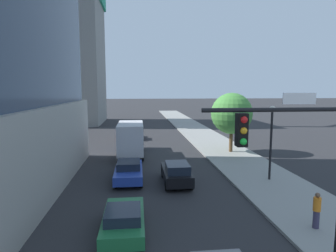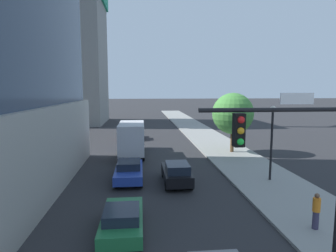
# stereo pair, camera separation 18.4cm
# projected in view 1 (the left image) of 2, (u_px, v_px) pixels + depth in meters

# --- Properties ---
(sidewalk) EXTENTS (5.30, 120.00, 0.15)m
(sidewalk) POSITION_uv_depth(u_px,v_px,m) (234.00, 158.00, 27.09)
(sidewalk) COLOR gray
(sidewalk) RESTS_ON ground
(construction_building) EXTENTS (21.41, 14.95, 35.41)m
(construction_building) POSITION_uv_depth(u_px,v_px,m) (68.00, 48.00, 53.96)
(construction_building) COLOR gray
(construction_building) RESTS_ON ground
(traffic_light_pole) EXTENTS (4.94, 0.48, 6.24)m
(traffic_light_pole) POSITION_uv_depth(u_px,v_px,m) (300.00, 153.00, 9.28)
(traffic_light_pole) COLOR black
(traffic_light_pole) RESTS_ON sidewalk
(street_lamp) EXTENTS (0.44, 0.44, 5.20)m
(street_lamp) POSITION_uv_depth(u_px,v_px,m) (271.00, 131.00, 19.85)
(street_lamp) COLOR black
(street_lamp) RESTS_ON sidewalk
(street_tree) EXTENTS (4.16, 4.16, 6.01)m
(street_tree) POSITION_uv_depth(u_px,v_px,m) (232.00, 114.00, 28.86)
(street_tree) COLOR brown
(street_tree) RESTS_ON sidewalk
(car_black) EXTENTS (1.79, 4.19, 1.56)m
(car_black) POSITION_uv_depth(u_px,v_px,m) (176.00, 173.00, 19.69)
(car_black) COLOR black
(car_black) RESTS_ON ground
(car_red) EXTENTS (1.86, 4.02, 1.44)m
(car_red) POSITION_uv_depth(u_px,v_px,m) (133.00, 134.00, 37.69)
(car_red) COLOR red
(car_red) RESTS_ON ground
(car_green) EXTENTS (1.82, 4.16, 1.33)m
(car_green) POSITION_uv_depth(u_px,v_px,m) (124.00, 220.00, 12.79)
(car_green) COLOR #1E6638
(car_green) RESTS_ON ground
(car_blue) EXTENTS (1.92, 4.70, 1.42)m
(car_blue) POSITION_uv_depth(u_px,v_px,m) (129.00, 171.00, 20.45)
(car_blue) COLOR #233D9E
(car_blue) RESTS_ON ground
(box_truck) EXTENTS (2.34, 7.64, 3.34)m
(box_truck) POSITION_uv_depth(u_px,v_px,m) (131.00, 137.00, 27.85)
(box_truck) COLOR #1E4799
(box_truck) RESTS_ON ground
(pedestrian_orange_shirt) EXTENTS (0.34, 0.34, 1.68)m
(pedestrian_orange_shirt) POSITION_uv_depth(u_px,v_px,m) (317.00, 210.00, 13.04)
(pedestrian_orange_shirt) COLOR #38334C
(pedestrian_orange_shirt) RESTS_ON sidewalk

